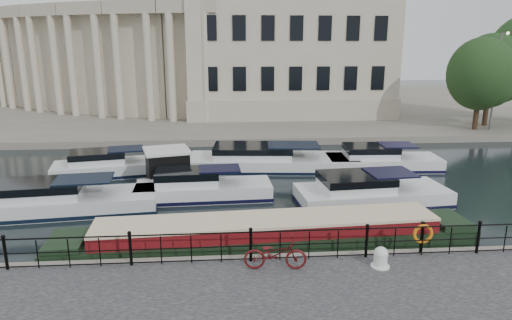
{
  "coord_description": "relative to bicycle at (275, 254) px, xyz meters",
  "views": [
    {
      "loc": [
        -0.9,
        -16.41,
        7.75
      ],
      "look_at": [
        0.5,
        2.0,
        3.0
      ],
      "focal_mm": 32.0,
      "sensor_mm": 36.0,
      "label": 1
    }
  ],
  "objects": [
    {
      "name": "railing",
      "position": [
        -0.76,
        0.63,
        0.11
      ],
      "size": [
        24.14,
        0.14,
        1.22
      ],
      "color": "black",
      "rests_on": "near_quay"
    },
    {
      "name": "cabin_cruisers",
      "position": [
        -0.72,
        11.07,
        -0.72
      ],
      "size": [
        25.74,
        10.73,
        1.99
      ],
      "color": "silver",
      "rests_on": "ground_plane"
    },
    {
      "name": "life_ring_post",
      "position": [
        5.26,
        0.71,
        0.2
      ],
      "size": [
        0.72,
        0.19,
        1.17
      ],
      "color": "black",
      "rests_on": "near_quay"
    },
    {
      "name": "bicycle",
      "position": [
        0.0,
        0.0,
        0.0
      ],
      "size": [
        2.1,
        0.87,
        1.08
      ],
      "primitive_type": "imported",
      "rotation": [
        0.0,
        0.0,
        1.5
      ],
      "color": "#4D0D10",
      "rests_on": "near_quay"
    },
    {
      "name": "ground_plane",
      "position": [
        -0.76,
        2.88,
        -1.09
      ],
      "size": [
        160.0,
        160.0,
        0.0
      ],
      "primitive_type": "plane",
      "color": "black",
      "rests_on": "ground"
    },
    {
      "name": "narrowboat",
      "position": [
        0.04,
        2.84,
        -0.72
      ],
      "size": [
        16.62,
        3.2,
        1.6
      ],
      "rotation": [
        0.0,
        0.0,
        0.06
      ],
      "color": "black",
      "rests_on": "ground_plane"
    },
    {
      "name": "civic_building",
      "position": [
        -1.76,
        37.58,
        5.95
      ],
      "size": [
        53.55,
        31.84,
        16.85
      ],
      "color": "#ADA38C",
      "rests_on": "far_bank"
    },
    {
      "name": "trees",
      "position": [
        23.83,
        25.72,
        4.63
      ],
      "size": [
        12.66,
        9.96,
        9.88
      ],
      "color": "black",
      "rests_on": "far_bank"
    },
    {
      "name": "harbour_hut",
      "position": [
        -4.7,
        11.03,
        -0.14
      ],
      "size": [
        3.83,
        3.44,
        2.2
      ],
      "rotation": [
        0.0,
        0.0,
        0.24
      ],
      "color": "#6B665B",
      "rests_on": "ground_plane"
    },
    {
      "name": "far_bank",
      "position": [
        -0.76,
        41.88,
        -0.81
      ],
      "size": [
        120.0,
        42.0,
        0.55
      ],
      "primitive_type": "cube",
      "color": "#6B665B",
      "rests_on": "ground_plane"
    },
    {
      "name": "mooring_bollard",
      "position": [
        3.49,
        -0.12,
        -0.21
      ],
      "size": [
        0.63,
        0.63,
        0.7
      ],
      "color": "silver",
      "rests_on": "near_quay"
    }
  ]
}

